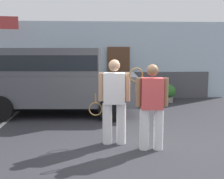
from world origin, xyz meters
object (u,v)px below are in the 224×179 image
(parked_suv, at_px, (58,78))
(potted_plant_by_porch, at_px, (169,92))
(tennis_player_woman, at_px, (152,106))
(tennis_player_man, at_px, (114,101))
(flag_pole, at_px, (2,43))

(parked_suv, relative_size, potted_plant_by_porch, 6.88)
(tennis_player_woman, bearing_deg, parked_suv, -52.30)
(parked_suv, xyz_separation_m, potted_plant_by_porch, (3.97, 1.73, -0.77))
(tennis_player_man, xyz_separation_m, flag_pole, (-3.70, 4.79, 1.29))
(parked_suv, height_order, potted_plant_by_porch, parked_suv)
(potted_plant_by_porch, xyz_separation_m, flag_pole, (-6.13, 0.07, 1.84))
(potted_plant_by_porch, height_order, flag_pole, flag_pole)
(flag_pole, bearing_deg, potted_plant_by_porch, -0.70)
(parked_suv, height_order, tennis_player_woman, parked_suv)
(tennis_player_man, xyz_separation_m, potted_plant_by_porch, (2.44, 4.71, -0.55))
(tennis_player_woman, distance_m, potted_plant_by_porch, 5.43)
(tennis_player_woman, relative_size, flag_pole, 0.53)
(potted_plant_by_porch, bearing_deg, flag_pole, 179.30)
(parked_suv, bearing_deg, tennis_player_man, -59.23)
(parked_suv, bearing_deg, potted_plant_by_porch, 27.17)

